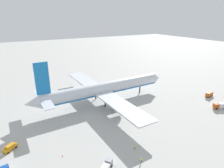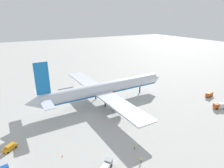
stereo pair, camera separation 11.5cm
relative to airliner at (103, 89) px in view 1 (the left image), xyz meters
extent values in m
plane|color=#B2B2AD|center=(1.35, 0.12, -7.24)|extent=(600.00, 600.00, 0.00)
cylinder|color=silver|center=(1.35, 0.12, 0.20)|extent=(66.21, 8.43, 6.65)
cone|color=silver|center=(37.03, 1.07, 0.20)|extent=(5.50, 6.66, 6.52)
cone|color=silver|center=(-34.99, -0.86, 0.20)|extent=(6.82, 6.50, 6.32)
cube|color=#1972BF|center=(-29.66, -0.72, 10.64)|extent=(6.01, 0.66, 14.22)
cube|color=silver|center=(-30.35, 6.02, 1.53)|extent=(4.71, 11.63, 0.36)
cube|color=silver|center=(-29.98, -7.48, 1.53)|extent=(4.71, 11.63, 0.36)
cube|color=silver|center=(-2.50, 20.59, -0.80)|extent=(9.92, 34.72, 0.70)
cylinder|color=slate|center=(-1.36, 15.45, -2.92)|extent=(5.56, 3.69, 3.54)
cube|color=silver|center=(-1.40, -20.54, -0.80)|extent=(9.92, 34.72, 0.70)
cylinder|color=slate|center=(-0.53, -15.34, -3.18)|extent=(5.58, 4.21, 4.07)
cylinder|color=black|center=(24.47, 0.74, -5.18)|extent=(0.70, 0.70, 4.11)
cylinder|color=black|center=(-2.09, 5.35, -5.18)|extent=(0.70, 0.70, 4.11)
cylinder|color=black|center=(-1.80, -5.30, -5.18)|extent=(0.70, 0.70, 4.11)
cube|color=#1972BF|center=(1.35, 0.12, -1.63)|extent=(63.56, 8.02, 0.50)
cube|color=#BF4C14|center=(53.52, -23.53, -5.69)|extent=(2.12, 2.35, 2.21)
cube|color=#BF4C14|center=(56.55, -22.87, -5.81)|extent=(3.92, 2.74, 1.97)
cube|color=black|center=(52.93, -23.66, -5.13)|extent=(0.44, 1.68, 0.97)
cylinder|color=black|center=(53.90, -24.48, -6.79)|extent=(0.94, 0.49, 0.90)
cylinder|color=black|center=(53.47, -22.50, -6.79)|extent=(0.94, 0.49, 0.90)
cylinder|color=black|center=(57.50, -23.70, -6.79)|extent=(0.94, 0.49, 0.90)
cylinder|color=black|center=(57.07, -21.72, -6.79)|extent=(0.94, 0.49, 0.90)
cube|color=#BF4C14|center=(44.37, -34.34, -5.65)|extent=(2.58, 2.63, 2.28)
cube|color=silver|center=(47.57, -35.71, -5.61)|extent=(4.47, 3.44, 2.36)
cube|color=black|center=(43.75, -34.08, -5.08)|extent=(0.75, 1.60, 1.00)
cylinder|color=black|center=(44.15, -35.35, -6.79)|extent=(0.95, 0.63, 0.90)
cylinder|color=black|center=(44.95, -33.49, -6.79)|extent=(0.95, 0.63, 0.90)
cylinder|color=black|center=(48.74, -35.11, -6.79)|extent=(0.95, 0.63, 0.90)
cube|color=#999EA5|center=(-19.57, -42.16, -5.85)|extent=(2.60, 2.66, 1.89)
cube|color=black|center=(-19.10, -41.79, -5.38)|extent=(1.11, 1.40, 0.83)
cylinder|color=black|center=(-20.33, -41.47, -6.79)|extent=(0.89, 0.79, 0.90)
cylinder|color=black|center=(-19.09, -43.07, -6.79)|extent=(0.89, 0.79, 0.90)
cube|color=#B2B2B7|center=(-47.57, -27.76, -5.88)|extent=(2.56, 3.58, 1.82)
cylinder|color=black|center=(-46.63, -26.92, -6.79)|extent=(0.43, 0.93, 0.90)
cylinder|color=black|center=(-48.71, -27.22, -6.79)|extent=(0.43, 0.93, 0.90)
cube|color=orange|center=(-45.52, -19.39, -6.37)|extent=(4.88, 4.31, 1.10)
cube|color=orange|center=(-45.33, -19.25, -5.55)|extent=(3.41, 3.15, 0.55)
cylinder|color=black|center=(-46.20, -21.07, -6.92)|extent=(0.64, 0.56, 0.64)
cylinder|color=black|center=(-47.32, -19.59, -6.92)|extent=(0.64, 0.56, 0.64)
cylinder|color=black|center=(-43.71, -19.20, -6.92)|extent=(0.64, 0.56, 0.64)
cylinder|color=black|center=(-44.83, -17.72, -6.92)|extent=(0.64, 0.56, 0.64)
cylinder|color=#3F3F47|center=(-8.11, -39.77, -6.81)|extent=(0.36, 0.36, 0.87)
cylinder|color=#B2F219|center=(-8.11, -39.77, -6.05)|extent=(0.45, 0.45, 0.65)
sphere|color=tan|center=(-8.11, -39.77, -5.60)|extent=(0.24, 0.24, 0.24)
cylinder|color=#3F3F47|center=(-9.96, -45.76, -6.84)|extent=(0.44, 0.44, 0.81)
cylinder|color=yellow|center=(-9.96, -45.76, -6.13)|extent=(0.55, 0.55, 0.61)
sphere|color=tan|center=(-9.96, -45.76, -5.72)|extent=(0.22, 0.22, 0.22)
cone|color=orange|center=(41.19, 32.41, -6.97)|extent=(0.36, 0.36, 0.55)
cone|color=orange|center=(-30.78, -31.26, -6.97)|extent=(0.36, 0.36, 0.55)
camera|label=1|loc=(-41.48, -83.26, 35.91)|focal=30.61mm
camera|label=2|loc=(-41.38, -83.31, 35.91)|focal=30.61mm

